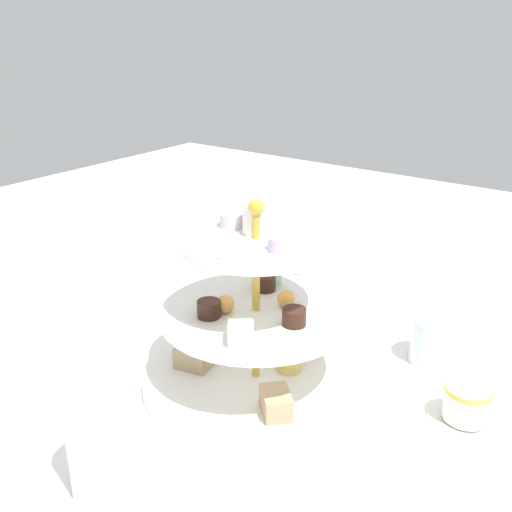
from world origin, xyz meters
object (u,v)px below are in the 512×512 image
at_px(butter_knife_left, 85,329).
at_px(water_glass_mid_back, 305,286).
at_px(teacup_with_saucer, 467,405).
at_px(tiered_serving_stand, 256,328).
at_px(water_glass_short_left, 433,340).
at_px(water_glass_tall_right, 100,439).

distance_m(butter_knife_left, water_glass_mid_back, 0.37).
height_order(teacup_with_saucer, butter_knife_left, teacup_with_saucer).
xyz_separation_m(tiered_serving_stand, water_glass_mid_back, (0.22, 0.06, -0.04)).
bearing_deg(tiered_serving_stand, butter_knife_left, 98.16).
height_order(tiered_serving_stand, water_glass_short_left, tiered_serving_stand).
height_order(water_glass_tall_right, teacup_with_saucer, water_glass_tall_right).
height_order(tiered_serving_stand, teacup_with_saucer, tiered_serving_stand).
xyz_separation_m(tiered_serving_stand, water_glass_tall_right, (-0.26, 0.01, -0.02)).
distance_m(water_glass_short_left, water_glass_mid_back, 0.24).
xyz_separation_m(teacup_with_saucer, water_glass_mid_back, (0.15, 0.32, 0.02)).
distance_m(tiered_serving_stand, butter_knife_left, 0.32).
xyz_separation_m(water_glass_tall_right, water_glass_short_left, (0.45, -0.18, -0.03)).
relative_size(tiered_serving_stand, water_glass_tall_right, 2.39).
bearing_deg(teacup_with_saucer, water_glass_mid_back, 65.82).
distance_m(teacup_with_saucer, butter_knife_left, 0.58).
relative_size(water_glass_tall_right, butter_knife_left, 0.76).
bearing_deg(water_glass_mid_back, teacup_with_saucer, -114.18).
xyz_separation_m(butter_knife_left, water_glass_mid_back, (0.27, -0.24, 0.04)).
bearing_deg(water_glass_short_left, water_glass_mid_back, 82.31).
bearing_deg(water_glass_mid_back, butter_knife_left, 137.71).
height_order(water_glass_short_left, butter_knife_left, water_glass_short_left).
distance_m(tiered_serving_stand, water_glass_tall_right, 0.26).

